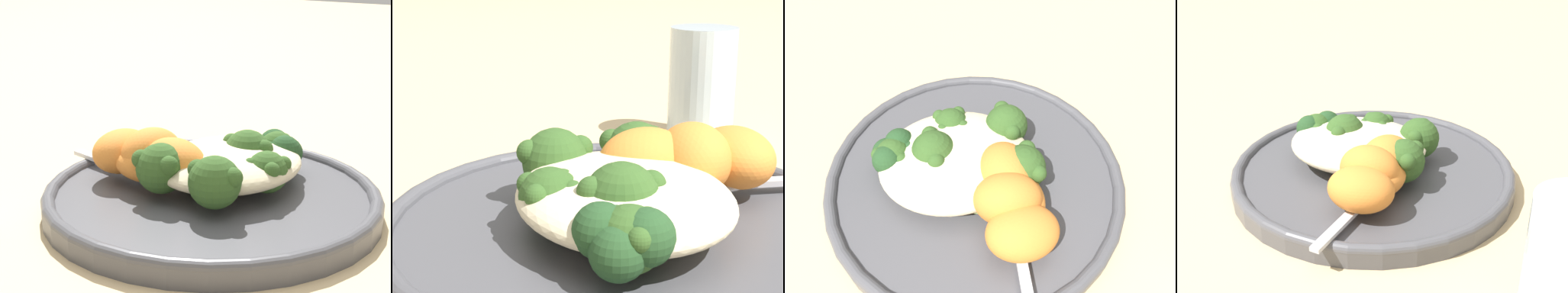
% 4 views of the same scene
% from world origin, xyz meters
% --- Properties ---
extents(ground_plane, '(4.00, 4.00, 0.00)m').
position_xyz_m(ground_plane, '(0.00, 0.00, 0.00)').
color(ground_plane, '#D6B784').
extents(plate, '(0.29, 0.29, 0.02)m').
position_xyz_m(plate, '(-0.01, -0.01, 0.01)').
color(plate, '#4C4C51').
rests_on(plate, ground_plane).
extents(quinoa_mound, '(0.14, 0.12, 0.03)m').
position_xyz_m(quinoa_mound, '(-0.03, 0.00, 0.04)').
color(quinoa_mound, beige).
rests_on(quinoa_mound, plate).
extents(broccoli_stalk_0, '(0.09, 0.05, 0.04)m').
position_xyz_m(broccoli_stalk_0, '(0.02, -0.03, 0.04)').
color(broccoli_stalk_0, '#9EBC66').
rests_on(broccoli_stalk_0, plate).
extents(broccoli_stalk_1, '(0.09, 0.10, 0.04)m').
position_xyz_m(broccoli_stalk_1, '(0.02, 0.02, 0.04)').
color(broccoli_stalk_1, '#9EBC66').
rests_on(broccoli_stalk_1, plate).
extents(broccoli_stalk_2, '(0.04, 0.12, 0.04)m').
position_xyz_m(broccoli_stalk_2, '(-0.02, 0.03, 0.04)').
color(broccoli_stalk_2, '#9EBC66').
rests_on(broccoli_stalk_2, plate).
extents(broccoli_stalk_3, '(0.06, 0.10, 0.04)m').
position_xyz_m(broccoli_stalk_3, '(-0.04, 0.00, 0.04)').
color(broccoli_stalk_3, '#9EBC66').
rests_on(broccoli_stalk_3, plate).
extents(broccoli_stalk_4, '(0.10, 0.10, 0.03)m').
position_xyz_m(broccoli_stalk_4, '(-0.07, 0.01, 0.04)').
color(broccoli_stalk_4, '#9EBC66').
rests_on(broccoli_stalk_4, plate).
extents(sweet_potato_chunk_0, '(0.06, 0.08, 0.03)m').
position_xyz_m(sweet_potato_chunk_0, '(0.01, -0.05, 0.04)').
color(sweet_potato_chunk_0, orange).
rests_on(sweet_potato_chunk_0, plate).
extents(sweet_potato_chunk_1, '(0.06, 0.05, 0.04)m').
position_xyz_m(sweet_potato_chunk_1, '(0.01, -0.09, 0.04)').
color(sweet_potato_chunk_1, orange).
rests_on(sweet_potato_chunk_1, plate).
extents(sweet_potato_chunk_2, '(0.07, 0.06, 0.05)m').
position_xyz_m(sweet_potato_chunk_2, '(0.01, -0.06, 0.04)').
color(sweet_potato_chunk_2, orange).
rests_on(sweet_potato_chunk_2, plate).
extents(sweet_potato_chunk_3, '(0.05, 0.06, 0.04)m').
position_xyz_m(sweet_potato_chunk_3, '(0.01, -0.03, 0.04)').
color(sweet_potato_chunk_3, orange).
rests_on(sweet_potato_chunk_3, plate).
extents(kale_tuft, '(0.05, 0.05, 0.03)m').
position_xyz_m(kale_tuft, '(-0.08, 0.02, 0.04)').
color(kale_tuft, '#234723').
rests_on(kale_tuft, plate).
extents(spoon, '(0.04, 0.11, 0.01)m').
position_xyz_m(spoon, '(0.01, -0.08, 0.03)').
color(spoon, silver).
rests_on(spoon, plate).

